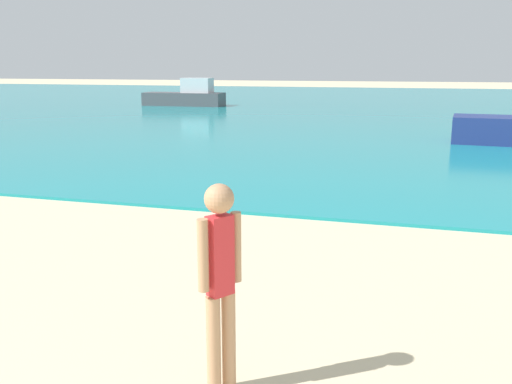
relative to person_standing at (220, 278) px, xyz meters
The scene contains 3 objects.
water 35.40m from the person_standing, 91.84° to the left, with size 160.00×60.00×0.06m, color teal.
person_standing is the anchor object (origin of this frame).
boat_far 33.11m from the person_standing, 113.67° to the left, with size 5.31×1.84×1.79m.
Camera 1 is at (2.55, 0.93, 2.61)m, focal length 39.19 mm.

